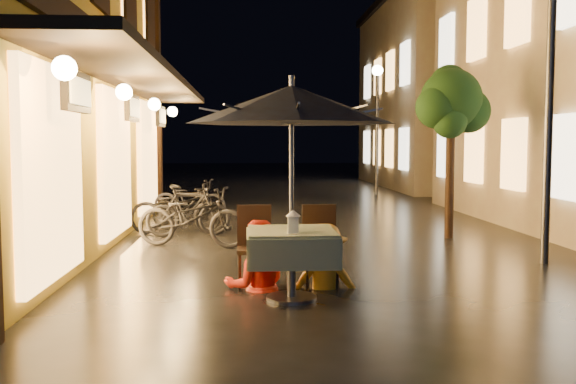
{
  "coord_description": "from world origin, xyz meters",
  "views": [
    {
      "loc": [
        -1.26,
        -6.84,
        1.75
      ],
      "look_at": [
        -0.77,
        0.74,
        1.15
      ],
      "focal_mm": 40.0,
      "sensor_mm": 36.0,
      "label": 1
    }
  ],
  "objects": [
    {
      "name": "bicycle_0",
      "position": [
        -2.17,
        3.79,
        0.5
      ],
      "size": [
        2.01,
        1.15,
        1.0
      ],
      "primitive_type": "imported",
      "rotation": [
        0.0,
        0.0,
        1.3
      ],
      "color": "black",
      "rests_on": "ground"
    },
    {
      "name": "bicycle_1",
      "position": [
        -2.34,
        5.01,
        0.47
      ],
      "size": [
        1.61,
        0.74,
        0.93
      ],
      "primitive_type": "imported",
      "rotation": [
        0.0,
        0.0,
        1.77
      ],
      "color": "black",
      "rests_on": "ground"
    },
    {
      "name": "streetlamp_near",
      "position": [
        3.0,
        2.0,
        2.92
      ],
      "size": [
        0.36,
        0.36,
        4.23
      ],
      "color": "#59595E",
      "rests_on": "ground"
    },
    {
      "name": "cafe_chair_left",
      "position": [
        -1.17,
        0.87,
        0.54
      ],
      "size": [
        0.42,
        0.42,
        0.97
      ],
      "color": "black",
      "rests_on": "ground"
    },
    {
      "name": "bicycle_2",
      "position": [
        -2.56,
        5.34,
        0.48
      ],
      "size": [
        1.82,
        0.66,
        0.95
      ],
      "primitive_type": "imported",
      "rotation": [
        0.0,
        0.0,
        1.59
      ],
      "color": "black",
      "rests_on": "ground"
    },
    {
      "name": "cafe_chair_right",
      "position": [
        -0.37,
        0.87,
        0.54
      ],
      "size": [
        0.42,
        0.42,
        0.97
      ],
      "color": "black",
      "rests_on": "ground"
    },
    {
      "name": "street_tree",
      "position": [
        2.41,
        4.51,
        2.42
      ],
      "size": [
        1.43,
        1.2,
        3.15
      ],
      "color": "black",
      "rests_on": "ground"
    },
    {
      "name": "bicycle_3",
      "position": [
        -2.46,
        5.83,
        0.45
      ],
      "size": [
        1.54,
        0.93,
        0.9
      ],
      "primitive_type": "imported",
      "rotation": [
        0.0,
        0.0,
        1.2
      ],
      "color": "black",
      "rests_on": "ground"
    },
    {
      "name": "bicycle_4",
      "position": [
        -2.56,
        7.78,
        0.45
      ],
      "size": [
        1.8,
        1.0,
        0.9
      ],
      "primitive_type": "imported",
      "rotation": [
        0.0,
        0.0,
        1.32
      ],
      "color": "black",
      "rests_on": "ground"
    },
    {
      "name": "person_yellow",
      "position": [
        -0.34,
        0.72,
        0.75
      ],
      "size": [
        0.98,
        0.59,
        1.49
      ],
      "primitive_type": "imported",
      "rotation": [
        0.0,
        0.0,
        3.1
      ],
      "color": "#FFA21E",
      "rests_on": "ground"
    },
    {
      "name": "table_lantern",
      "position": [
        -0.77,
        -0.11,
        0.92
      ],
      "size": [
        0.16,
        0.16,
        0.25
      ],
      "color": "white",
      "rests_on": "cafe_table"
    },
    {
      "name": "person_orange",
      "position": [
        -1.15,
        0.72,
        0.8
      ],
      "size": [
        0.84,
        0.69,
        1.61
      ],
      "primitive_type": "imported",
      "rotation": [
        0.0,
        0.0,
        3.25
      ],
      "color": "red",
      "rests_on": "ground"
    },
    {
      "name": "east_building_far",
      "position": [
        7.49,
        18.0,
        3.66
      ],
      "size": [
        7.3,
        10.3,
        7.3
      ],
      "color": "#BFB596",
      "rests_on": "ground"
    },
    {
      "name": "patio_umbrella",
      "position": [
        -0.77,
        0.14,
        2.15
      ],
      "size": [
        2.29,
        2.29,
        2.46
      ],
      "color": "#59595E",
      "rests_on": "ground"
    },
    {
      "name": "streetlamp_far",
      "position": [
        3.0,
        14.0,
        2.92
      ],
      "size": [
        0.36,
        0.36,
        4.23
      ],
      "color": "#59595E",
      "rests_on": "ground"
    },
    {
      "name": "cafe_table",
      "position": [
        -0.77,
        0.14,
        0.59
      ],
      "size": [
        0.99,
        0.99,
        0.78
      ],
      "color": "#59595E",
      "rests_on": "ground"
    },
    {
      "name": "ground",
      "position": [
        0.0,
        0.0,
        0.0
      ],
      "size": [
        90.0,
        90.0,
        0.0
      ],
      "primitive_type": "plane",
      "color": "black",
      "rests_on": "ground"
    }
  ]
}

